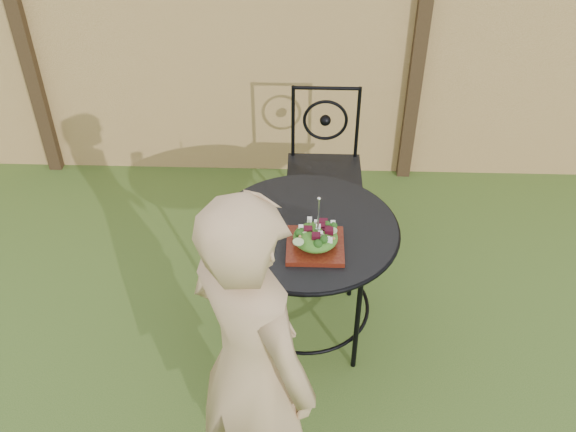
{
  "coord_description": "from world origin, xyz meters",
  "views": [
    {
      "loc": [
        0.58,
        -1.82,
        2.72
      ],
      "look_at": [
        0.5,
        0.66,
        0.75
      ],
      "focal_mm": 40.0,
      "sensor_mm": 36.0,
      "label": 1
    }
  ],
  "objects_px": {
    "patio_chair": "(324,163)",
    "diner": "(252,367)",
    "patio_table": "(306,248)",
    "salad_plate": "(315,246)"
  },
  "relations": [
    {
      "from": "diner",
      "to": "salad_plate",
      "type": "distance_m",
      "value": 0.81
    },
    {
      "from": "patio_table",
      "to": "diner",
      "type": "xyz_separation_m",
      "value": [
        -0.19,
        -0.93,
        0.22
      ]
    },
    {
      "from": "patio_chair",
      "to": "diner",
      "type": "bearing_deg",
      "value": -99.3
    },
    {
      "from": "patio_table",
      "to": "patio_chair",
      "type": "distance_m",
      "value": 0.9
    },
    {
      "from": "patio_table",
      "to": "patio_chair",
      "type": "height_order",
      "value": "patio_chair"
    },
    {
      "from": "patio_chair",
      "to": "diner",
      "type": "distance_m",
      "value": 1.87
    },
    {
      "from": "patio_table",
      "to": "patio_chair",
      "type": "xyz_separation_m",
      "value": [
        0.11,
        0.89,
        -0.08
      ]
    },
    {
      "from": "salad_plate",
      "to": "diner",
      "type": "bearing_deg",
      "value": -106.94
    },
    {
      "from": "patio_chair",
      "to": "diner",
      "type": "xyz_separation_m",
      "value": [
        -0.3,
        -1.82,
        0.3
      ]
    },
    {
      "from": "patio_table",
      "to": "diner",
      "type": "height_order",
      "value": "diner"
    }
  ]
}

